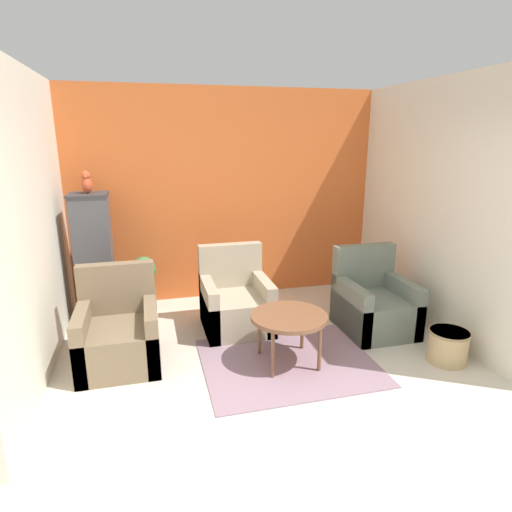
% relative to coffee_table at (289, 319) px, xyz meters
% --- Properties ---
extents(ground_plane, '(20.00, 20.00, 0.00)m').
position_rel_coffee_table_xyz_m(ground_plane, '(-0.20, -1.02, -0.47)').
color(ground_plane, beige).
rests_on(ground_plane, ground).
extents(wall_back_accent, '(4.22, 0.06, 2.80)m').
position_rel_coffee_table_xyz_m(wall_back_accent, '(-0.20, 2.09, 0.93)').
color(wall_back_accent, orange).
rests_on(wall_back_accent, ground_plane).
extents(wall_left, '(0.06, 3.08, 2.80)m').
position_rel_coffee_table_xyz_m(wall_left, '(-2.27, 0.52, 0.93)').
color(wall_left, silver).
rests_on(wall_left, ground_plane).
extents(wall_right, '(0.06, 3.08, 2.80)m').
position_rel_coffee_table_xyz_m(wall_right, '(1.88, 0.52, 0.93)').
color(wall_right, silver).
rests_on(wall_right, ground_plane).
extents(area_rug, '(1.68, 1.37, 0.01)m').
position_rel_coffee_table_xyz_m(area_rug, '(0.00, 0.00, -0.46)').
color(area_rug, gray).
rests_on(area_rug, ground_plane).
extents(coffee_table, '(0.75, 0.75, 0.52)m').
position_rel_coffee_table_xyz_m(coffee_table, '(0.00, 0.00, 0.00)').
color(coffee_table, brown).
rests_on(coffee_table, ground_plane).
extents(armchair_left, '(0.76, 0.81, 0.94)m').
position_rel_coffee_table_xyz_m(armchair_left, '(-1.61, 0.44, -0.17)').
color(armchair_left, '#7A664C').
rests_on(armchair_left, ground_plane).
extents(armchair_right, '(0.76, 0.81, 0.94)m').
position_rel_coffee_table_xyz_m(armchair_right, '(1.20, 0.49, -0.17)').
color(armchair_right, slate).
rests_on(armchair_right, ground_plane).
extents(armchair_middle, '(0.76, 0.81, 0.94)m').
position_rel_coffee_table_xyz_m(armchair_middle, '(-0.33, 0.94, -0.17)').
color(armchair_middle, tan).
rests_on(armchair_middle, ground_plane).
extents(birdcage, '(0.47, 0.47, 1.55)m').
position_rel_coffee_table_xyz_m(birdcage, '(-1.90, 1.58, 0.29)').
color(birdcage, '#353539').
rests_on(birdcage, ground_plane).
extents(parrot, '(0.12, 0.22, 0.26)m').
position_rel_coffee_table_xyz_m(parrot, '(-1.90, 1.58, 1.20)').
color(parrot, '#D14C2D').
rests_on(parrot, birdcage).
extents(potted_plant, '(0.31, 0.28, 0.72)m').
position_rel_coffee_table_xyz_m(potted_plant, '(-1.35, 1.72, -0.06)').
color(potted_plant, '#66605B').
rests_on(potted_plant, ground_plane).
extents(wicker_basket, '(0.39, 0.39, 0.33)m').
position_rel_coffee_table_xyz_m(wicker_basket, '(1.54, -0.38, -0.29)').
color(wicker_basket, tan).
rests_on(wicker_basket, ground_plane).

